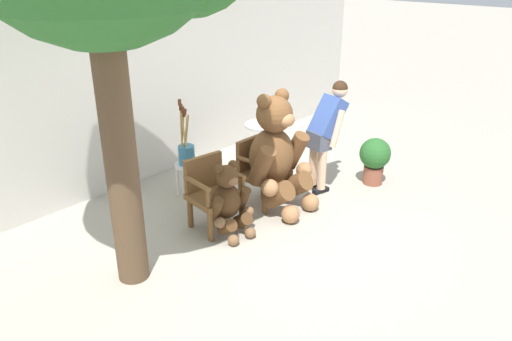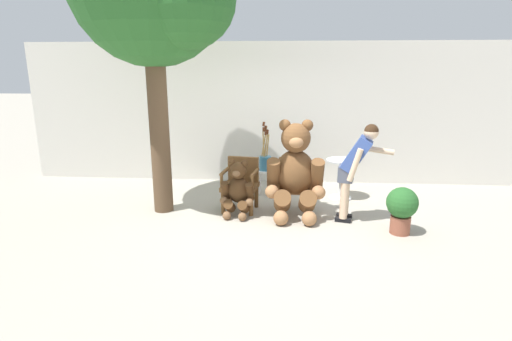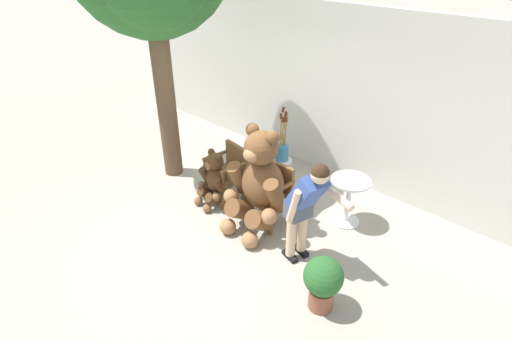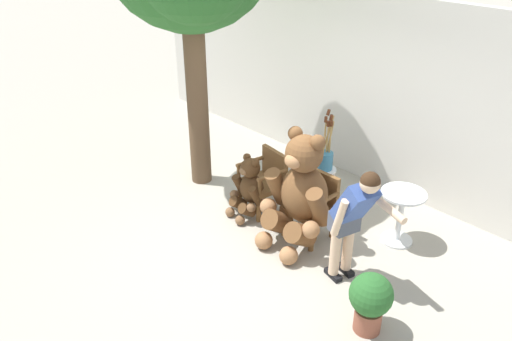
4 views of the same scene
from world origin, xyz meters
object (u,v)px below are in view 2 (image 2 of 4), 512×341
Objects in this scene: person_visitor at (355,164)px; potted_plant at (402,207)px; wooden_chair_left at (241,182)px; white_stool at (265,176)px; round_side_table at (341,174)px; brush_bucket at (265,160)px; teddy_bear_small at (238,189)px; wooden_chair_right at (294,184)px; teddy_bear_large at (295,170)px.

potted_plant is at bearing -35.92° from person_visitor.
white_stool is (0.36, 0.86, -0.11)m from wooden_chair_left.
round_side_table is at bearing 91.71° from person_visitor.
brush_bucket reaches higher than wooden_chair_left.
round_side_table is (1.38, -0.16, 0.09)m from white_stool.
teddy_bear_small reaches higher than wooden_chair_left.
wooden_chair_right is at bearing -141.00° from round_side_table.
potted_plant is at bearing -40.07° from white_stool.
wooden_chair_right is 0.96× the size of brush_bucket.
teddy_bear_small is 1.21m from white_stool.
white_stool is 1.39m from round_side_table.
wooden_chair_right is at bearing 0.04° from wooden_chair_left.
brush_bucket is 2.65m from potted_plant.
white_stool is 0.68× the size of potted_plant.
wooden_chair_right is 1.01m from white_stool.
teddy_bear_large is at bearing -64.96° from brush_bucket.
wooden_chair_left is 2.52m from potted_plant.
teddy_bear_large is at bearing -64.91° from white_stool.
round_side_table is at bearing 39.00° from wooden_chair_right.
brush_bucket is (-1.41, 1.26, -0.25)m from person_visitor.
teddy_bear_large is 1.02× the size of person_visitor.
wooden_chair_left is 1.86m from person_visitor.
wooden_chair_left is 1.00× the size of wooden_chair_right.
potted_plant is (2.39, -0.55, -0.05)m from teddy_bear_small.
brush_bucket reaches higher than round_side_table.
teddy_bear_small is at bearing 166.98° from potted_plant.
wooden_chair_right is 0.56× the size of teddy_bear_large.
teddy_bear_small is at bearing -107.83° from brush_bucket.
teddy_bear_large is 1.64m from potted_plant.
round_side_table is at bearing -6.93° from brush_bucket.
wooden_chair_right is 1.19× the size of round_side_table.
round_side_table is at bearing 48.28° from teddy_bear_large.
wooden_chair_left is 0.29m from teddy_bear_small.
brush_bucket reaches higher than white_stool.
person_visitor reaches higher than wooden_chair_left.
potted_plant is at bearing -21.15° from teddy_bear_large.
white_stool is at bearing 139.93° from potted_plant.
teddy_bear_large reaches higher than wooden_chair_right.
wooden_chair_left is at bearing -112.56° from white_stool.
teddy_bear_large is 1.30m from white_stool.
teddy_bear_large is at bearing -16.69° from wooden_chair_left.
wooden_chair_left is 1.87× the size of white_stool.
person_visitor is 0.91m from potted_plant.
teddy_bear_small is at bearing -178.37° from teddy_bear_large.
wooden_chair_right is 1.72m from potted_plant.
brush_bucket is 1.32× the size of potted_plant.
person_visitor reaches higher than potted_plant.
teddy_bear_large is 3.34× the size of white_stool.
teddy_bear_large reaches higher than person_visitor.
brush_bucket is at bearing 138.20° from person_visitor.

